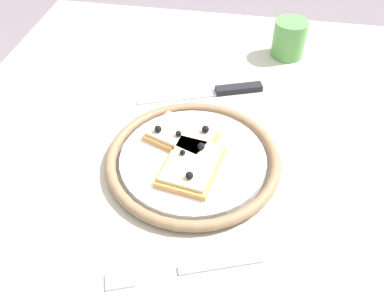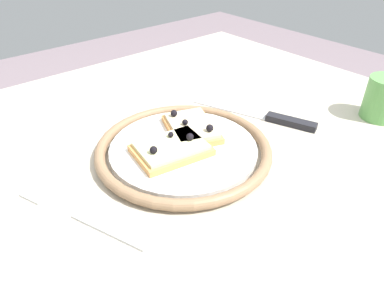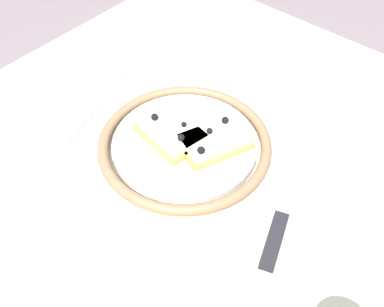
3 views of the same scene
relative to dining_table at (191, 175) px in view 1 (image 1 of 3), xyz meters
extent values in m
cube|color=#BCB29E|center=(0.00, 0.00, 0.07)|extent=(0.92, 0.86, 0.04)
cylinder|color=#4C4742|center=(0.40, -0.37, -0.31)|extent=(0.05, 0.05, 0.74)
cylinder|color=#4C4742|center=(0.40, 0.37, -0.31)|extent=(0.05, 0.05, 0.74)
cylinder|color=white|center=(-0.06, -0.01, 0.10)|extent=(0.23, 0.23, 0.02)
torus|color=#8C6B4C|center=(-0.06, -0.01, 0.11)|extent=(0.27, 0.27, 0.02)
cube|color=#D08C4C|center=(-0.02, 0.01, 0.11)|extent=(0.11, 0.13, 0.01)
cube|color=beige|center=(-0.02, 0.01, 0.12)|extent=(0.10, 0.11, 0.01)
sphere|color=black|center=(-0.02, -0.03, 0.13)|extent=(0.01, 0.01, 0.01)
sphere|color=black|center=(-0.03, 0.05, 0.13)|extent=(0.01, 0.01, 0.01)
sphere|color=black|center=(-0.03, 0.01, 0.13)|extent=(0.01, 0.01, 0.01)
cube|color=#D08E4C|center=(-0.08, -0.02, 0.11)|extent=(0.12, 0.10, 0.01)
cube|color=beige|center=(-0.08, -0.02, 0.12)|extent=(0.11, 0.09, 0.01)
sphere|color=black|center=(-0.12, -0.02, 0.13)|extent=(0.01, 0.01, 0.01)
sphere|color=black|center=(-0.06, -0.03, 0.13)|extent=(0.01, 0.01, 0.01)
sphere|color=black|center=(-0.07, 0.00, 0.13)|extent=(0.01, 0.01, 0.01)
cube|color=silver|center=(0.10, 0.05, 0.10)|extent=(0.07, 0.15, 0.00)
cube|color=black|center=(0.15, -0.07, 0.10)|extent=(0.05, 0.09, 0.01)
cube|color=#BDBDBD|center=(-0.23, -0.08, 0.10)|extent=(0.05, 0.11, 0.00)
cube|color=#BDBDBD|center=(-0.27, 0.04, 0.10)|extent=(0.03, 0.04, 0.00)
cylinder|color=#599E4C|center=(0.29, -0.15, 0.13)|extent=(0.07, 0.07, 0.08)
camera|label=1|loc=(-0.51, -0.09, 0.57)|focal=39.12mm
camera|label=2|loc=(-0.35, -0.37, 0.42)|focal=33.31mm
camera|label=3|loc=(0.29, -0.40, 0.65)|focal=44.57mm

